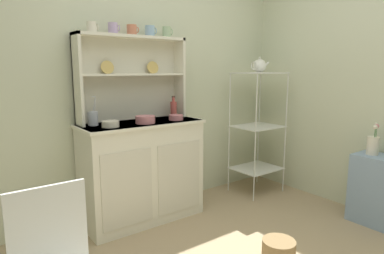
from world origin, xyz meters
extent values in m
cube|color=beige|center=(0.00, 1.62, 1.25)|extent=(3.84, 0.05, 2.50)
cube|color=silver|center=(-0.12, 1.37, 0.43)|extent=(1.01, 0.42, 0.86)
cube|color=beige|center=(-0.36, 1.16, 0.39)|extent=(0.42, 0.01, 0.61)
cube|color=beige|center=(0.12, 1.16, 0.39)|extent=(0.42, 0.01, 0.61)
cube|color=white|center=(-0.12, 1.37, 0.85)|extent=(1.04, 0.45, 0.02)
cube|color=silver|center=(-0.12, 1.57, 1.22)|extent=(0.97, 0.02, 0.72)
cube|color=silver|center=(-0.59, 1.49, 1.22)|extent=(0.02, 0.18, 0.72)
cube|color=silver|center=(0.35, 1.49, 1.22)|extent=(0.02, 0.18, 0.72)
cube|color=silver|center=(-0.12, 1.49, 1.26)|extent=(0.93, 0.16, 0.02)
cube|color=silver|center=(-0.12, 1.49, 1.57)|extent=(0.97, 0.18, 0.02)
cylinder|color=#DBB760|center=(-0.33, 1.53, 1.32)|extent=(0.11, 0.03, 0.11)
cylinder|color=#DBB760|center=(0.09, 1.53, 1.32)|extent=(0.11, 0.03, 0.11)
cylinder|color=silver|center=(0.96, 1.06, 0.64)|extent=(0.01, 0.01, 1.27)
cylinder|color=silver|center=(1.41, 1.06, 0.64)|extent=(0.01, 0.01, 1.27)
cylinder|color=silver|center=(0.96, 1.43, 0.64)|extent=(0.01, 0.01, 1.27)
cylinder|color=silver|center=(1.41, 1.43, 0.64)|extent=(0.01, 0.01, 1.27)
cube|color=silver|center=(1.18, 1.25, 1.27)|extent=(0.48, 0.39, 0.01)
cube|color=silver|center=(1.18, 1.25, 0.71)|extent=(0.48, 0.39, 0.01)
cube|color=silver|center=(1.18, 1.25, 0.26)|extent=(0.48, 0.39, 0.01)
cube|color=#849EBC|center=(1.44, 0.06, 0.30)|extent=(0.28, 0.48, 0.59)
cube|color=white|center=(-1.14, 0.24, 0.65)|extent=(0.31, 0.02, 0.40)
cylinder|color=#93754C|center=(0.28, 0.20, 0.08)|extent=(0.22, 0.22, 0.17)
cylinder|color=silver|center=(-0.46, 1.49, 1.62)|extent=(0.07, 0.07, 0.08)
torus|color=silver|center=(-0.41, 1.49, 1.63)|extent=(0.01, 0.05, 0.05)
cylinder|color=#B79ECC|center=(-0.29, 1.49, 1.63)|extent=(0.08, 0.08, 0.09)
torus|color=#B79ECC|center=(-0.24, 1.49, 1.63)|extent=(0.01, 0.05, 0.05)
cylinder|color=#C67556|center=(-0.12, 1.49, 1.63)|extent=(0.08, 0.08, 0.09)
torus|color=#C67556|center=(-0.07, 1.49, 1.63)|extent=(0.01, 0.05, 0.05)
cylinder|color=#8EB2D1|center=(0.05, 1.49, 1.63)|extent=(0.08, 0.08, 0.09)
torus|color=#8EB2D1|center=(0.10, 1.49, 1.63)|extent=(0.01, 0.05, 0.05)
cylinder|color=#9EB78E|center=(0.22, 1.49, 1.63)|extent=(0.07, 0.07, 0.09)
torus|color=#9EB78E|center=(0.27, 1.49, 1.64)|extent=(0.01, 0.05, 0.05)
cylinder|color=silver|center=(-0.42, 1.29, 0.89)|extent=(0.13, 0.13, 0.05)
cylinder|color=#D17A84|center=(-0.12, 1.29, 0.90)|extent=(0.16, 0.16, 0.06)
cylinder|color=#D17A84|center=(0.18, 1.29, 0.89)|extent=(0.13, 0.13, 0.05)
cylinder|color=#B74C47|center=(0.27, 1.45, 0.94)|extent=(0.06, 0.06, 0.14)
cylinder|color=#B74C47|center=(0.27, 1.45, 1.03)|extent=(0.03, 0.03, 0.04)
cylinder|color=#4C382D|center=(0.27, 1.45, 1.06)|extent=(0.03, 0.03, 0.01)
cylinder|color=#B2B7C6|center=(-0.50, 1.45, 0.92)|extent=(0.08, 0.08, 0.11)
cylinder|color=silver|center=(-0.49, 1.46, 1.00)|extent=(0.03, 0.03, 0.17)
ellipsoid|color=silver|center=(-0.49, 1.46, 1.09)|extent=(0.02, 0.01, 0.01)
cylinder|color=silver|center=(-0.48, 1.45, 1.00)|extent=(0.01, 0.03, 0.18)
ellipsoid|color=silver|center=(-0.48, 1.45, 1.09)|extent=(0.02, 0.01, 0.01)
sphere|color=white|center=(1.18, 1.25, 1.34)|extent=(0.13, 0.13, 0.13)
sphere|color=silver|center=(1.18, 1.25, 1.42)|extent=(0.02, 0.02, 0.02)
cylinder|color=white|center=(1.28, 1.25, 1.35)|extent=(0.09, 0.02, 0.07)
torus|color=white|center=(1.11, 1.25, 1.34)|extent=(0.01, 0.09, 0.09)
cylinder|color=silver|center=(1.44, 0.18, 0.67)|extent=(0.10, 0.10, 0.15)
cylinder|color=#4C844C|center=(1.46, 0.18, 0.79)|extent=(0.00, 0.01, 0.13)
sphere|color=silver|center=(1.46, 0.18, 0.85)|extent=(0.02, 0.02, 0.02)
cylinder|color=#4C844C|center=(1.44, 0.16, 0.78)|extent=(0.00, 0.01, 0.11)
sphere|color=#D17A84|center=(1.44, 0.16, 0.84)|extent=(0.03, 0.03, 0.03)
cylinder|color=#4C844C|center=(1.43, 0.17, 0.78)|extent=(0.00, 0.01, 0.11)
sphere|color=silver|center=(1.43, 0.17, 0.83)|extent=(0.04, 0.04, 0.04)
camera|label=1|loc=(-1.42, -1.10, 1.30)|focal=31.02mm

